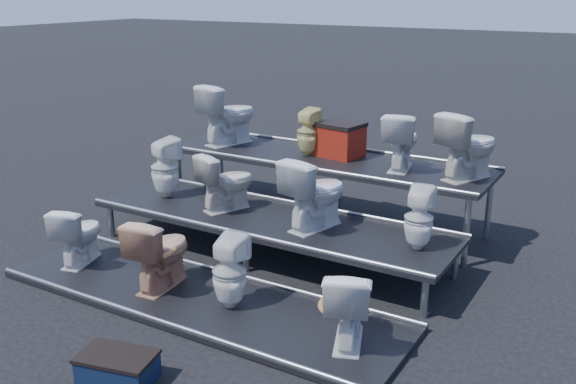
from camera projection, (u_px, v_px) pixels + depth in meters
The scene contains 18 objects.
ground at pixel (270, 256), 7.29m from camera, with size 80.00×80.00×0.00m, color black.
tier_front at pixel (199, 299), 6.22m from camera, with size 4.20×1.20×0.06m, color black.
tier_mid at pixel (270, 237), 7.22m from camera, with size 4.20×1.20×0.46m, color black.
tier_back at pixel (323, 190), 8.22m from camera, with size 4.20×1.20×0.86m, color black.
toilet_0 at pixel (79, 234), 6.89m from camera, with size 0.36×0.64×0.65m, color silver.
toilet_1 at pixel (160, 252), 6.32m from camera, with size 0.41×0.73×0.74m, color tan.
toilet_2 at pixel (229, 272), 5.92m from camera, with size 0.32×0.32×0.70m, color silver.
toilet_3 at pixel (349, 304), 5.33m from camera, with size 0.39×0.68×0.69m, color silver.
toilet_4 at pixel (165, 168), 7.76m from camera, with size 0.33×0.34×0.73m, color silver.
toilet_5 at pixel (226, 181), 7.33m from camera, with size 0.37×0.65×0.67m, color beige.
toilet_6 at pixel (315, 193), 6.75m from camera, with size 0.44×0.77×0.78m, color silver.
toilet_7 at pixel (419, 218), 6.22m from camera, with size 0.28×0.29×0.63m, color silver.
toilet_8 at pixel (228, 114), 8.68m from camera, with size 0.46×0.80×0.82m, color silver.
toilet_9 at pixel (308, 132), 8.12m from camera, with size 0.27×0.28×0.60m, color #DED384.
toilet_10 at pixel (401, 140), 7.50m from camera, with size 0.38×0.67×0.68m, color silver.
toilet_11 at pixel (469, 145), 7.10m from camera, with size 0.42×0.74×0.76m, color beige.
red_crate at pixel (340, 141), 8.11m from camera, with size 0.53×0.43×0.38m, color maroon.
step_stool at pixel (118, 369), 4.96m from camera, with size 0.57×0.34×0.20m, color black.
Camera 1 is at (3.59, -5.68, 2.93)m, focal length 40.00 mm.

